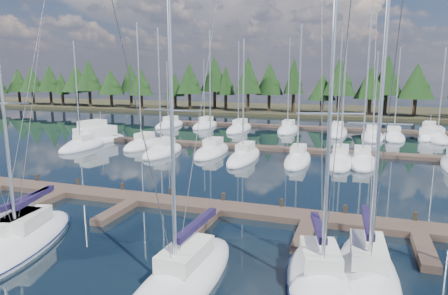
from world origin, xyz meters
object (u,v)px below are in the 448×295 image
(front_sailboat_5, at_px, (367,278))
(motor_yacht_right, at_px, (429,135))
(front_sailboat_4, at_px, (320,282))
(front_sailboat_1, at_px, (23,241))
(front_sailboat_2, at_px, (9,243))
(front_sailboat_3, at_px, (181,281))
(motor_yacht_left, at_px, (96,138))
(main_dock, at_px, (215,210))

(front_sailboat_5, height_order, motor_yacht_right, front_sailboat_5)
(front_sailboat_4, xyz_separation_m, front_sailboat_5, (1.89, 1.06, -0.01))
(front_sailboat_1, distance_m, motor_yacht_right, 52.79)
(front_sailboat_1, height_order, motor_yacht_right, front_sailboat_1)
(front_sailboat_2, distance_m, front_sailboat_5, 17.72)
(front_sailboat_2, bearing_deg, front_sailboat_4, 4.22)
(front_sailboat_3, bearing_deg, front_sailboat_1, 173.70)
(front_sailboat_2, bearing_deg, front_sailboat_1, 45.16)
(motor_yacht_left, relative_size, motor_yacht_right, 1.24)
(front_sailboat_4, bearing_deg, front_sailboat_3, -162.50)
(front_sailboat_4, bearing_deg, front_sailboat_5, 29.18)
(main_dock, distance_m, motor_yacht_right, 42.09)
(front_sailboat_3, distance_m, motor_yacht_left, 39.06)
(main_dock, height_order, front_sailboat_2, front_sailboat_2)
(main_dock, distance_m, motor_yacht_left, 31.52)
(front_sailboat_1, height_order, front_sailboat_4, front_sailboat_1)
(front_sailboat_1, xyz_separation_m, front_sailboat_3, (9.63, -1.06, 0.01))
(front_sailboat_1, xyz_separation_m, front_sailboat_4, (15.24, 0.71, 0.01))
(motor_yacht_right, bearing_deg, front_sailboat_3, -109.13)
(front_sailboat_5, relative_size, motor_yacht_right, 1.57)
(front_sailboat_1, relative_size, front_sailboat_2, 1.00)
(motor_yacht_left, bearing_deg, front_sailboat_5, -38.66)
(front_sailboat_3, height_order, motor_yacht_left, front_sailboat_3)
(front_sailboat_3, xyz_separation_m, front_sailboat_4, (5.62, 1.77, -0.00))
(motor_yacht_left, bearing_deg, main_dock, -40.35)
(motor_yacht_left, bearing_deg, motor_yacht_right, 22.76)
(front_sailboat_4, height_order, front_sailboat_5, front_sailboat_4)
(front_sailboat_2, bearing_deg, front_sailboat_5, 7.17)
(front_sailboat_5, distance_m, motor_yacht_left, 42.54)
(main_dock, height_order, motor_yacht_right, motor_yacht_right)
(front_sailboat_3, distance_m, front_sailboat_4, 5.89)
(main_dock, relative_size, front_sailboat_1, 3.20)
(front_sailboat_3, distance_m, front_sailboat_5, 8.02)
(front_sailboat_5, bearing_deg, motor_yacht_left, 141.34)
(motor_yacht_left, height_order, motor_yacht_right, motor_yacht_left)
(front_sailboat_2, height_order, motor_yacht_right, front_sailboat_2)
(front_sailboat_1, distance_m, front_sailboat_5, 17.22)
(main_dock, bearing_deg, front_sailboat_2, -134.99)
(front_sailboat_1, bearing_deg, main_dock, 45.00)
(front_sailboat_5, bearing_deg, front_sailboat_4, -150.82)
(front_sailboat_1, bearing_deg, front_sailboat_2, -134.84)
(front_sailboat_5, bearing_deg, main_dock, 146.15)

